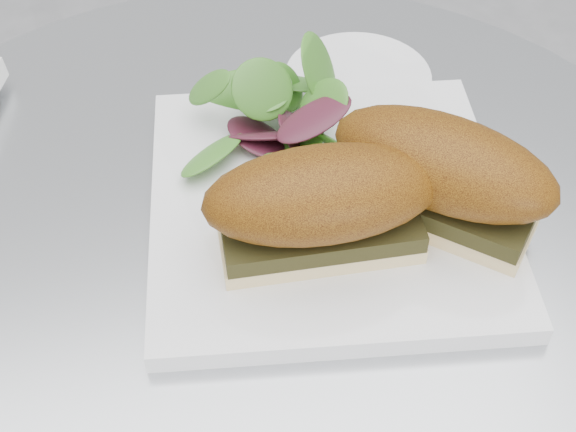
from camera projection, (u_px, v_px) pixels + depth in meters
name	position (u px, v px, depth m)	size (l,w,h in m)	color
table	(269.00, 419.00, 0.75)	(0.70, 0.70, 0.73)	#B2B5B9
plate	(327.00, 205.00, 0.59)	(0.26, 0.26, 0.02)	white
sandwich_left	(322.00, 204.00, 0.52)	(0.16, 0.08, 0.08)	beige
sandwich_right	(442.00, 172.00, 0.54)	(0.16, 0.16, 0.08)	beige
salad	(270.00, 109.00, 0.61)	(0.13, 0.13, 0.05)	#568C2E
saucer	(358.00, 79.00, 0.69)	(0.13, 0.13, 0.01)	white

